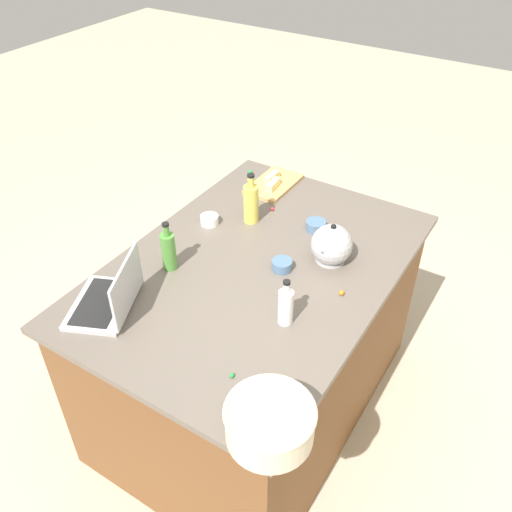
{
  "coord_description": "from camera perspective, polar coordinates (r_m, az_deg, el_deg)",
  "views": [
    {
      "loc": [
        1.54,
        0.97,
        2.36
      ],
      "look_at": [
        0.0,
        0.0,
        0.95
      ],
      "focal_mm": 38.17,
      "sensor_mm": 36.0,
      "label": 1
    }
  ],
  "objects": [
    {
      "name": "candy_6",
      "position": [
        2.68,
        1.72,
        4.93
      ],
      "size": [
        0.02,
        0.02,
        0.02
      ],
      "primitive_type": "sphere",
      "color": "red",
      "rests_on": "island_counter"
    },
    {
      "name": "ground_plane",
      "position": [
        2.98,
        0.0,
        -14.6
      ],
      "size": [
        12.0,
        12.0,
        0.0
      ],
      "primitive_type": "plane",
      "color": "#B7A88E"
    },
    {
      "name": "cutting_board",
      "position": [
        2.89,
        1.87,
        7.54
      ],
      "size": [
        0.32,
        0.19,
        0.02
      ],
      "primitive_type": "cube",
      "color": "tan",
      "rests_on": "island_counter"
    },
    {
      "name": "butter_stick_left",
      "position": [
        2.9,
        1.67,
        8.27
      ],
      "size": [
        0.11,
        0.04,
        0.04
      ],
      "primitive_type": "cube",
      "rotation": [
        0.0,
        0.0,
        0.01
      ],
      "color": "#F4E58C",
      "rests_on": "cutting_board"
    },
    {
      "name": "ramekin_medium",
      "position": [
        2.55,
        6.29,
        3.19
      ],
      "size": [
        0.09,
        0.09,
        0.05
      ],
      "primitive_type": "cylinder",
      "color": "slate",
      "rests_on": "island_counter"
    },
    {
      "name": "candy_7",
      "position": [
        2.21,
        8.95,
        -3.82
      ],
      "size": [
        0.02,
        0.02,
        0.02
      ],
      "primitive_type": "sphere",
      "color": "orange",
      "rests_on": "island_counter"
    },
    {
      "name": "mixing_bowl_large",
      "position": [
        1.71,
        1.46,
        -16.98
      ],
      "size": [
        0.28,
        0.28,
        0.12
      ],
      "color": "beige",
      "rests_on": "island_counter"
    },
    {
      "name": "candy_8",
      "position": [
        3.0,
        -0.62,
        8.83
      ],
      "size": [
        0.02,
        0.02,
        0.02
      ],
      "primitive_type": "sphere",
      "color": "green",
      "rests_on": "island_counter"
    },
    {
      "name": "butter_stick_right",
      "position": [
        2.83,
        1.8,
        7.5
      ],
      "size": [
        0.11,
        0.05,
        0.04
      ],
      "primitive_type": "cube",
      "rotation": [
        0.0,
        0.0,
        0.1
      ],
      "color": "#F4E58C",
      "rests_on": "cutting_board"
    },
    {
      "name": "ramekin_wide",
      "position": [
        2.59,
        -4.9,
        3.8
      ],
      "size": [
        0.09,
        0.09,
        0.04
      ],
      "primitive_type": "cylinder",
      "color": "white",
      "rests_on": "island_counter"
    },
    {
      "name": "bottle_olive",
      "position": [
        2.3,
        -9.15,
        0.59
      ],
      "size": [
        0.06,
        0.06,
        0.23
      ],
      "color": "#4C8C38",
      "rests_on": "island_counter"
    },
    {
      "name": "ramekin_small",
      "position": [
        2.3,
        2.73,
        -0.95
      ],
      "size": [
        0.09,
        0.09,
        0.04
      ],
      "primitive_type": "cylinder",
      "color": "slate",
      "rests_on": "island_counter"
    },
    {
      "name": "bottle_vinegar",
      "position": [
        2.03,
        3.13,
        -5.24
      ],
      "size": [
        0.06,
        0.06,
        0.2
      ],
      "color": "white",
      "rests_on": "island_counter"
    },
    {
      "name": "candy_2",
      "position": [
        1.88,
        2.91,
        -12.66
      ],
      "size": [
        0.02,
        0.02,
        0.02
      ],
      "primitive_type": "sphere",
      "color": "green",
      "rests_on": "island_counter"
    },
    {
      "name": "kettle",
      "position": [
        2.34,
        7.91,
        1.12
      ],
      "size": [
        0.21,
        0.18,
        0.2
      ],
      "color": "#ADADB2",
      "rests_on": "island_counter"
    },
    {
      "name": "laptop",
      "position": [
        2.18,
        -15.01,
        -4.3
      ],
      "size": [
        0.37,
        0.33,
        0.22
      ],
      "color": "#B7B7BC",
      "rests_on": "island_counter"
    },
    {
      "name": "bottle_oil",
      "position": [
        2.55,
        -0.53,
        5.61
      ],
      "size": [
        0.07,
        0.07,
        0.25
      ],
      "color": "#DBC64C",
      "rests_on": "island_counter"
    },
    {
      "name": "candy_0",
      "position": [
        2.1,
        -14.73,
        -7.68
      ],
      "size": [
        0.02,
        0.02,
        0.02
      ],
      "primitive_type": "sphere",
      "color": "yellow",
      "rests_on": "island_counter"
    },
    {
      "name": "candy_4",
      "position": [
        1.89,
        -2.53,
        -12.38
      ],
      "size": [
        0.02,
        0.02,
        0.02
      ],
      "primitive_type": "sphere",
      "color": "green",
      "rests_on": "island_counter"
    },
    {
      "name": "candy_1",
      "position": [
        2.16,
        -16.21,
        -6.33
      ],
      "size": [
        0.02,
        0.02,
        0.02
      ],
      "primitive_type": "sphere",
      "color": "blue",
      "rests_on": "island_counter"
    },
    {
      "name": "island_counter",
      "position": [
        2.64,
        0.0,
        -8.59
      ],
      "size": [
        1.58,
        1.1,
        0.9
      ],
      "color": "brown",
      "rests_on": "ground"
    }
  ]
}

